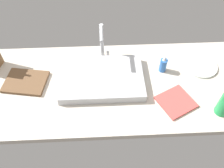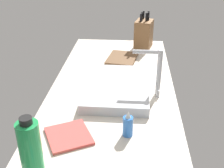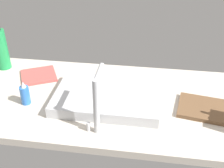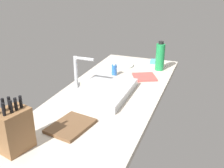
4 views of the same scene
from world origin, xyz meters
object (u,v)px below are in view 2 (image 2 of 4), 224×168
(knife_block, at_px, (144,34))
(soap_bottle, at_px, (128,125))
(sink_basin, at_px, (117,88))
(cutting_board, at_px, (122,58))
(faucet, at_px, (156,68))
(water_bottle, at_px, (31,151))
(dish_towel, at_px, (69,136))

(knife_block, xyz_separation_m, soap_bottle, (1.05, -0.08, -0.05))
(sink_basin, distance_m, knife_block, 0.71)
(knife_block, bearing_deg, cutting_board, -15.99)
(knife_block, bearing_deg, faucet, 17.36)
(sink_basin, relative_size, water_bottle, 1.95)
(cutting_board, height_order, dish_towel, cutting_board)
(sink_basin, relative_size, knife_block, 1.86)
(sink_basin, xyz_separation_m, water_bottle, (0.62, -0.24, 0.09))
(faucet, bearing_deg, sink_basin, -92.73)
(water_bottle, bearing_deg, sink_basin, 158.93)
(cutting_board, bearing_deg, soap_bottle, 4.27)
(soap_bottle, bearing_deg, dish_towel, -82.23)
(soap_bottle, distance_m, water_bottle, 0.41)
(knife_block, height_order, water_bottle, knife_block)
(faucet, distance_m, knife_block, 0.70)
(soap_bottle, bearing_deg, faucet, 160.58)
(faucet, height_order, knife_block, knife_block)
(sink_basin, height_order, dish_towel, sink_basin)
(cutting_board, bearing_deg, dish_towel, -12.03)
(knife_block, xyz_separation_m, cutting_board, (0.25, -0.14, -0.09))
(sink_basin, bearing_deg, soap_bottle, 10.51)
(sink_basin, height_order, knife_block, knife_block)
(faucet, xyz_separation_m, soap_bottle, (0.36, -0.13, -0.10))
(sink_basin, xyz_separation_m, knife_block, (-0.69, 0.15, 0.08))
(soap_bottle, relative_size, dish_towel, 0.65)
(soap_bottle, height_order, dish_towel, soap_bottle)
(cutting_board, relative_size, dish_towel, 1.33)
(water_bottle, distance_m, dish_towel, 0.26)
(faucet, xyz_separation_m, cutting_board, (-0.45, -0.19, -0.14))
(sink_basin, distance_m, dish_towel, 0.43)
(knife_block, bearing_deg, soap_bottle, 9.37)
(dish_towel, bearing_deg, cutting_board, 167.97)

